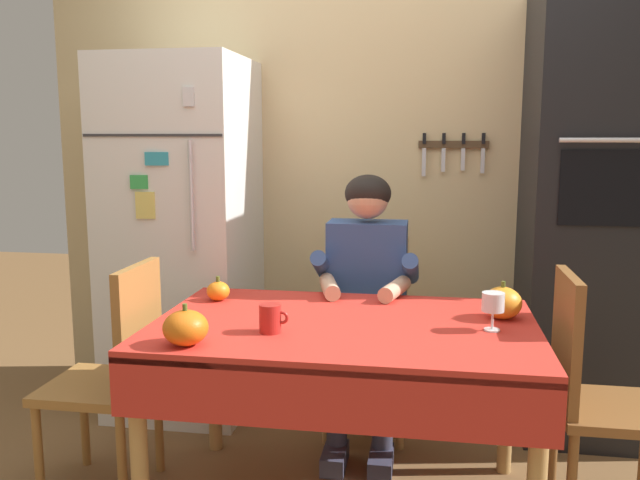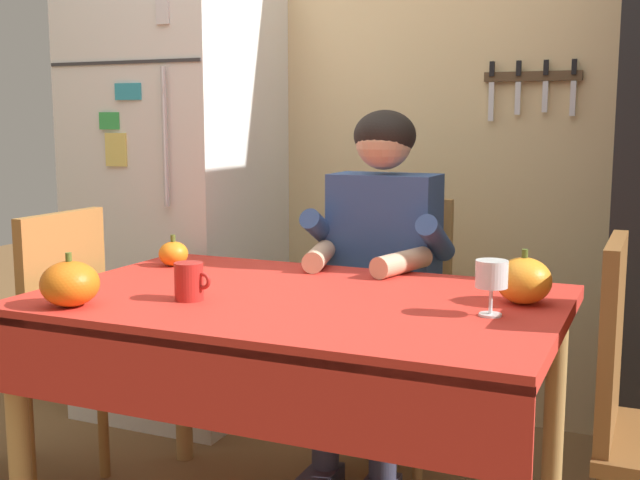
% 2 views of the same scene
% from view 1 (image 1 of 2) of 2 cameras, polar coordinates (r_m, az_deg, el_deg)
% --- Properties ---
extents(back_wall_assembly, '(3.70, 0.13, 2.60)m').
position_cam_1_polar(back_wall_assembly, '(3.58, 5.57, 7.12)').
color(back_wall_assembly, '#D1B784').
rests_on(back_wall_assembly, ground).
extents(refrigerator, '(0.68, 0.71, 1.80)m').
position_cam_1_polar(refrigerator, '(3.45, -11.81, 0.23)').
color(refrigerator, white).
rests_on(refrigerator, ground).
extents(wall_oven, '(0.60, 0.64, 2.10)m').
position_cam_1_polar(wall_oven, '(3.32, 22.53, 2.01)').
color(wall_oven, black).
rests_on(wall_oven, ground).
extents(dining_table, '(1.40, 0.90, 0.74)m').
position_cam_1_polar(dining_table, '(2.43, 2.04, -9.19)').
color(dining_table, tan).
rests_on(dining_table, ground).
extents(chair_behind_person, '(0.40, 0.40, 0.93)m').
position_cam_1_polar(chair_behind_person, '(3.23, 4.27, -7.28)').
color(chair_behind_person, tan).
rests_on(chair_behind_person, ground).
extents(seated_person, '(0.47, 0.55, 1.25)m').
position_cam_1_polar(seated_person, '(2.99, 3.98, -4.13)').
color(seated_person, '#38384C').
rests_on(seated_person, ground).
extents(chair_left_side, '(0.40, 0.40, 0.93)m').
position_cam_1_polar(chair_left_side, '(2.75, -17.26, -10.63)').
color(chair_left_side, '#9E6B33').
rests_on(chair_left_side, ground).
extents(chair_right_side, '(0.40, 0.40, 0.93)m').
position_cam_1_polar(chair_right_side, '(2.64, 22.59, -11.79)').
color(chair_right_side, brown).
rests_on(chair_right_side, ground).
extents(coffee_mug, '(0.10, 0.08, 0.10)m').
position_cam_1_polar(coffee_mug, '(2.30, -4.32, -6.80)').
color(coffee_mug, '#B2231E').
rests_on(coffee_mug, dining_table).
extents(wine_glass, '(0.08, 0.08, 0.14)m').
position_cam_1_polar(wine_glass, '(2.38, 14.80, -5.34)').
color(wine_glass, white).
rests_on(wine_glass, dining_table).
extents(pumpkin_large, '(0.10, 0.10, 0.10)m').
position_cam_1_polar(pumpkin_large, '(2.76, -8.84, -4.39)').
color(pumpkin_large, orange).
rests_on(pumpkin_large, dining_table).
extents(pumpkin_medium, '(0.15, 0.15, 0.14)m').
position_cam_1_polar(pumpkin_medium, '(2.20, -11.60, -7.47)').
color(pumpkin_medium, orange).
rests_on(pumpkin_medium, dining_table).
extents(pumpkin_small, '(0.14, 0.14, 0.14)m').
position_cam_1_polar(pumpkin_small, '(2.55, 15.56, -5.28)').
color(pumpkin_small, orange).
rests_on(pumpkin_small, dining_table).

